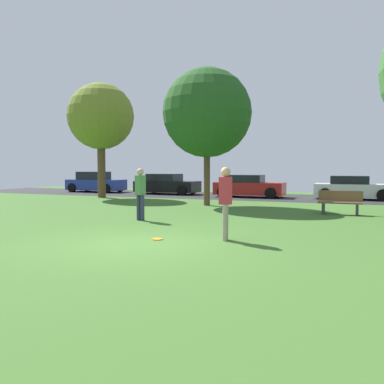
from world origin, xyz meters
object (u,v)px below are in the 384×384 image
person_thrower (225,199)px  person_walking (140,191)px  oak_tree_left (101,117)px  parked_car_white (353,188)px  parked_car_black (167,185)px  maple_tree_near (207,113)px  park_bench (340,202)px  frisbee_disc (157,239)px  parked_car_blue (96,183)px  parked_car_red (249,187)px

person_thrower → person_walking: bearing=-47.8°
oak_tree_left → parked_car_white: 15.08m
parked_car_black → maple_tree_near: bearing=-51.3°
maple_tree_near → parked_car_black: size_ratio=1.51×
maple_tree_near → parked_car_white: (6.35, 6.50, -3.70)m
person_thrower → park_bench: 7.28m
person_thrower → parked_car_white: bearing=-115.4°
frisbee_disc → parked_car_black: 17.13m
parked_car_blue → person_walking: bearing=-49.1°
person_thrower → parked_car_black: (-8.83, 14.95, -0.37)m
person_walking → parked_car_white: (6.58, 12.39, -0.36)m
parked_car_blue → parked_car_white: size_ratio=1.02×
parked_car_black → parked_car_red: 5.86m
oak_tree_left → person_thrower: (11.06, -10.68, -3.76)m
person_thrower → person_walking: (-3.77, 2.46, -0.03)m
maple_tree_near → parked_car_black: maple_tree_near is taller
maple_tree_near → parked_car_white: maple_tree_near is taller
parked_car_white → park_bench: (-0.40, -8.00, -0.15)m
person_thrower → frisbee_disc: 1.95m
frisbee_disc → parked_car_blue: 20.37m
frisbee_disc → parked_car_black: parked_car_black is taller
oak_tree_left → park_bench: (13.48, -3.83, -4.31)m
maple_tree_near → park_bench: maple_tree_near is taller
oak_tree_left → parked_car_black: 6.36m
parked_car_white → parked_car_red: bearing=-174.8°
maple_tree_near → person_walking: 6.77m
parked_car_blue → parked_car_white: bearing=-0.6°
person_walking → park_bench: 7.60m
person_thrower → parked_car_blue: size_ratio=0.43×
parked_car_black → parked_car_blue: bearing=179.1°
parked_car_black → oak_tree_left: bearing=-117.5°
parked_car_black → park_bench: 13.87m
maple_tree_near → person_walking: size_ratio=3.64×
oak_tree_left → parked_car_blue: size_ratio=1.60×
parked_car_blue → parked_car_red: bearing=-3.6°
frisbee_disc → parked_car_white: 16.03m
parked_car_white → person_thrower: bearing=-100.8°
person_walking → parked_car_red: 11.88m
oak_tree_left → park_bench: oak_tree_left is taller
frisbee_disc → parked_car_blue: (-13.08, 15.60, 0.66)m
person_thrower → parked_car_red: (-3.00, 14.31, -0.38)m
parked_car_black → parked_car_white: size_ratio=1.02×
maple_tree_near → person_walking: (-0.23, -5.89, -3.34)m
person_thrower → park_bench: bearing=-124.2°
person_walking → parked_car_red: (0.76, 11.85, -0.35)m
person_thrower → parked_car_black: 17.37m
parked_car_blue → parked_car_red: 11.68m
maple_tree_near → park_bench: 7.25m
oak_tree_left → person_walking: oak_tree_left is taller
frisbee_disc → parked_car_black: bearing=115.0°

